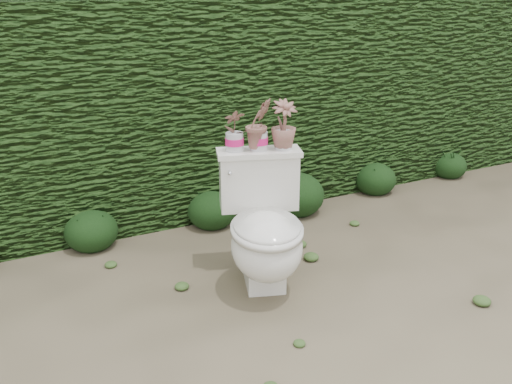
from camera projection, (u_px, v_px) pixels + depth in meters
name	position (u px, v px, depth m)	size (l,w,h in m)	color
ground	(271.00, 292.00, 3.19)	(60.00, 60.00, 0.00)	#786C52
hedge	(177.00, 106.00, 4.23)	(8.00, 1.00, 1.60)	#2B4E1A
toilet	(265.00, 231.00, 3.14)	(0.65, 0.79, 0.78)	silver
potted_plant_left	(234.00, 132.00, 3.15)	(0.12, 0.08, 0.23)	#296A21
potted_plant_center	(259.00, 126.00, 3.15)	(0.16, 0.13, 0.29)	#296A21
potted_plant_right	(284.00, 126.00, 3.18)	(0.16, 0.16, 0.28)	#296A21
liriope_clump_2	(91.00, 227.00, 3.69)	(0.36, 0.36, 0.29)	#183412
liriope_clump_3	(212.00, 207.00, 4.02)	(0.36, 0.36, 0.29)	#183412
liriope_clump_4	(296.00, 191.00, 4.24)	(0.44, 0.44, 0.35)	#183412
liriope_clump_5	(375.00, 176.00, 4.67)	(0.35, 0.35, 0.28)	#183412
liriope_clump_6	(450.00, 163.00, 5.06)	(0.32, 0.32, 0.25)	#183412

